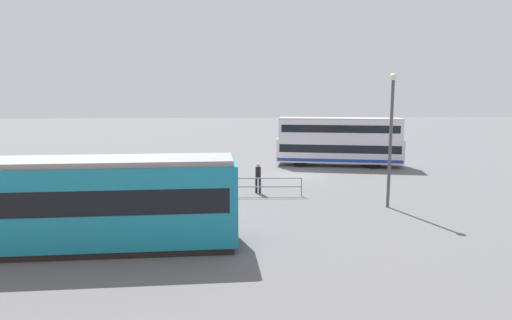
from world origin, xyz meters
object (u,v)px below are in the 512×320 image
at_px(double_decker_bus, 339,141).
at_px(tram_yellow, 32,204).
at_px(info_sign, 173,170).
at_px(street_lamp, 391,130).
at_px(pedestrian_near_railing, 258,176).

height_order(double_decker_bus, tram_yellow, double_decker_bus).
relative_size(tram_yellow, info_sign, 6.48).
bearing_deg(double_decker_bus, street_lamp, 87.07).
bearing_deg(pedestrian_near_railing, tram_yellow, 45.77).
bearing_deg(street_lamp, double_decker_bus, -92.93).
relative_size(double_decker_bus, pedestrian_near_railing, 5.71).
bearing_deg(pedestrian_near_railing, info_sign, 13.29).
bearing_deg(tram_yellow, pedestrian_near_railing, -134.23).
distance_m(pedestrian_near_railing, street_lamp, 7.98).
bearing_deg(street_lamp, tram_yellow, 19.73).
bearing_deg(info_sign, double_decker_bus, -137.72).
bearing_deg(street_lamp, pedestrian_near_railing, -28.95).
height_order(double_decker_bus, info_sign, double_decker_bus).
distance_m(tram_yellow, info_sign, 8.94).
bearing_deg(double_decker_bus, tram_yellow, 49.61).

